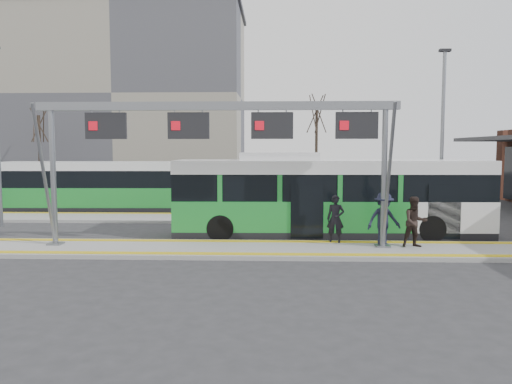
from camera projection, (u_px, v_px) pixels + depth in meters
ground at (230, 251)px, 17.91m from camera, size 120.00×120.00×0.00m
platform_main at (230, 249)px, 17.91m from camera, size 22.00×3.00×0.15m
platform_second at (167, 218)px, 26.02m from camera, size 20.00×3.00×0.15m
tactile_main at (230, 247)px, 17.90m from camera, size 22.00×2.65×0.02m
tactile_second at (172, 213)px, 27.16m from camera, size 20.00×0.35×0.02m
gantry at (220, 131)px, 17.81m from camera, size 13.00×1.68×5.20m
apartment_block at (129, 97)px, 53.46m from camera, size 24.50×12.50×18.40m
hero_bus at (329, 198)px, 20.80m from camera, size 12.87×2.94×3.52m
bg_bus_green at (103, 187)px, 29.23m from camera, size 11.72×2.81×2.91m
bg_bus_blue at (14, 184)px, 32.62m from camera, size 10.70×2.90×2.76m
passenger_a at (336, 219)px, 18.78m from camera, size 0.72×0.54×1.79m
passenger_b at (415, 222)px, 17.86m from camera, size 0.97×0.80×1.82m
passenger_c at (384, 219)px, 18.09m from camera, size 1.39×0.99×1.95m
tree_left at (183, 126)px, 48.94m from camera, size 1.40×1.40×7.77m
tree_mid at (317, 114)px, 49.39m from camera, size 1.40×1.40×9.33m
tree_far at (39, 126)px, 45.13m from camera, size 1.40×1.40×7.57m
lamp_east at (442, 135)px, 22.53m from camera, size 0.50×0.25×8.11m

